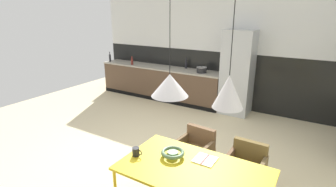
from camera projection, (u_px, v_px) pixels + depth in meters
The scene contains 17 objects.
ground_plane at pixel (152, 160), 4.37m from camera, with size 9.58×9.58×0.00m, color beige.
back_wall_splashback_dark at pixel (222, 79), 6.76m from camera, with size 7.37×0.12×1.41m, color black.
back_wall_panel_upper at pixel (225, 23), 6.33m from camera, with size 7.37×0.12×1.41m, color silver.
kitchen_counter at pixel (160, 82), 7.39m from camera, with size 3.71×0.63×0.91m.
refrigerator_column at pixel (237, 73), 6.13m from camera, with size 0.69×0.60×2.00m, color #ADAFB2.
dining_table at pixel (194, 172), 2.84m from camera, with size 1.63×0.94×0.75m.
armchair_facing_counter at pixel (247, 161), 3.44m from camera, with size 0.50×0.48×0.73m.
armchair_head_of_table at pixel (196, 145), 3.83m from camera, with size 0.52×0.51×0.75m.
fruit_bowl at pixel (173, 153), 3.05m from camera, with size 0.28×0.28×0.08m.
open_book at pixel (205, 160), 2.99m from camera, with size 0.25×0.24×0.02m.
mug_white_ceramic at pixel (136, 152), 3.07m from camera, with size 0.13×0.09×0.10m.
cooking_pot at pixel (202, 70), 6.53m from camera, with size 0.26×0.26×0.17m.
bottle_oil_tall at pixel (186, 64), 7.01m from camera, with size 0.07×0.07×0.30m.
bottle_vinegar_dark at pixel (110, 58), 7.99m from camera, with size 0.06×0.06×0.30m.
bottle_wine_green at pixel (132, 61), 7.51m from camera, with size 0.07×0.07×0.24m.
pendant_lamp_over_table_near at pixel (170, 85), 2.74m from camera, with size 0.40×0.40×1.25m.
pendant_lamp_over_table_far at pixel (228, 92), 2.37m from camera, with size 0.29×0.29×1.24m.
Camera 1 is at (2.22, -3.12, 2.39)m, focal length 27.65 mm.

